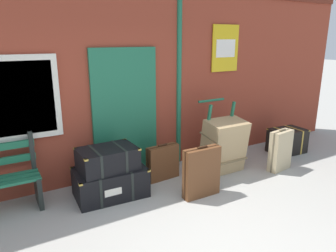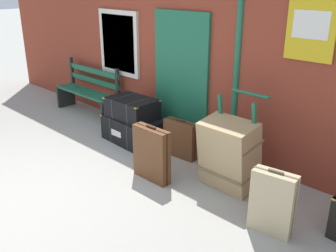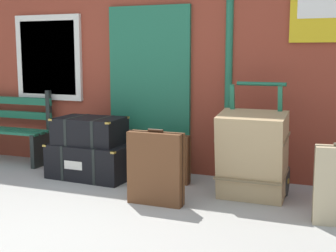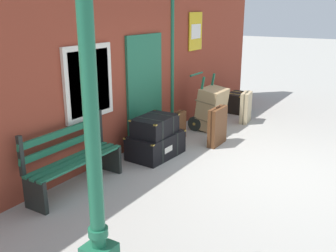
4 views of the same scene
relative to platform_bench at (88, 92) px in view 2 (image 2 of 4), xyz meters
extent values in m
plane|color=#A3A099|center=(2.08, -2.16, -0.44)|extent=(60.00, 60.00, 0.00)
cube|color=brown|center=(2.08, 0.44, 1.16)|extent=(10.40, 0.30, 3.20)
cube|color=#1E6647|center=(2.22, 0.27, 0.61)|extent=(1.10, 0.05, 2.10)
cube|color=#123D2A|center=(2.22, 0.25, 0.61)|extent=(0.06, 0.02, 2.10)
cube|color=silver|center=(0.70, 0.27, 1.01)|extent=(1.04, 0.06, 1.16)
cube|color=silver|center=(0.70, 0.25, 1.01)|extent=(0.88, 0.02, 1.00)
cylinder|color=#1E6647|center=(3.25, 0.29, 1.16)|extent=(0.09, 0.09, 3.14)
cube|color=gold|center=(4.24, 0.27, 1.61)|extent=(0.60, 0.02, 0.84)
cube|color=white|center=(4.24, 0.25, 1.61)|extent=(0.44, 0.01, 0.32)
cube|color=#1E6647|center=(0.00, -0.20, 0.01)|extent=(1.60, 0.09, 0.04)
cube|color=#1E6647|center=(0.00, -0.06, 0.01)|extent=(1.60, 0.09, 0.04)
cube|color=#1E6647|center=(0.00, 0.08, 0.01)|extent=(1.60, 0.09, 0.04)
cube|color=#1E6647|center=(0.00, 0.14, 0.21)|extent=(1.60, 0.05, 0.10)
cube|color=#1E6647|center=(0.00, 0.14, 0.41)|extent=(1.60, 0.05, 0.10)
cube|color=black|center=(-0.76, -0.06, -0.22)|extent=(0.06, 0.40, 0.45)
cube|color=black|center=(-0.76, 0.14, 0.29)|extent=(0.06, 0.06, 0.56)
cube|color=black|center=(0.76, -0.06, -0.22)|extent=(0.06, 0.40, 0.45)
cube|color=black|center=(0.76, 0.14, 0.29)|extent=(0.06, 0.06, 0.56)
cube|color=black|center=(1.71, -0.31, -0.23)|extent=(1.03, 0.69, 0.42)
cube|color=black|center=(1.49, -0.29, -0.23)|extent=(0.07, 0.65, 0.43)
cube|color=black|center=(1.94, -0.32, -0.23)|extent=(0.07, 0.65, 0.43)
cube|color=#B79338|center=(1.22, -0.58, -0.04)|extent=(0.05, 0.05, 0.02)
cube|color=#B79338|center=(2.17, -0.63, -0.04)|extent=(0.05, 0.05, 0.02)
cube|color=#B79338|center=(1.25, 0.02, -0.04)|extent=(0.05, 0.05, 0.02)
cube|color=#B79338|center=(2.21, -0.03, -0.04)|extent=(0.05, 0.05, 0.02)
cube|color=silver|center=(1.69, -0.63, -0.23)|extent=(0.36, 0.01, 0.10)
cube|color=black|center=(1.68, -0.31, 0.14)|extent=(0.81, 0.55, 0.32)
cube|color=black|center=(1.50, -0.32, 0.14)|extent=(0.05, 0.55, 0.33)
cube|color=black|center=(1.86, -0.31, 0.14)|extent=(0.05, 0.55, 0.33)
cube|color=#B79338|center=(1.31, -0.57, 0.28)|extent=(0.05, 0.05, 0.02)
cube|color=#B79338|center=(2.07, -0.56, 0.28)|extent=(0.05, 0.05, 0.02)
cube|color=#B79338|center=(1.30, -0.07, 0.28)|extent=(0.05, 0.05, 0.02)
cube|color=#B79338|center=(2.06, -0.06, 0.28)|extent=(0.05, 0.05, 0.02)
cube|color=black|center=(3.71, -0.47, -0.43)|extent=(0.56, 0.28, 0.03)
cube|color=#1E6647|center=(3.46, -0.27, 0.15)|extent=(0.04, 0.25, 1.19)
cube|color=#1E6647|center=(3.96, -0.27, 0.15)|extent=(0.04, 0.25, 1.19)
cylinder|color=#1E6647|center=(3.71, -0.06, 0.74)|extent=(0.54, 0.04, 0.04)
cylinder|color=black|center=(3.39, -0.21, -0.28)|extent=(0.04, 0.32, 0.32)
cylinder|color=#B79338|center=(3.39, -0.21, -0.28)|extent=(0.07, 0.06, 0.06)
cylinder|color=black|center=(4.03, -0.21, -0.28)|extent=(0.04, 0.32, 0.32)
cylinder|color=#B79338|center=(4.03, -0.21, -0.28)|extent=(0.07, 0.06, 0.06)
cube|color=tan|center=(3.71, -0.45, 0.02)|extent=(0.68, 0.55, 0.93)
cube|color=olive|center=(3.71, -0.45, -0.18)|extent=(0.70, 0.46, 0.08)
cube|color=olive|center=(3.71, -0.45, 0.22)|extent=(0.70, 0.46, 0.08)
cube|color=tan|center=(4.60, -0.90, -0.09)|extent=(0.48, 0.24, 0.71)
cylinder|color=#71644C|center=(4.60, -0.90, 0.28)|extent=(0.16, 0.05, 0.03)
cube|color=brown|center=(4.60, -0.90, -0.09)|extent=(0.47, 0.09, 0.72)
cube|color=brown|center=(2.85, -0.99, -0.08)|extent=(0.57, 0.16, 0.74)
cylinder|color=#3A2112|center=(2.85, -0.99, 0.31)|extent=(0.16, 0.03, 0.03)
cube|color=#351E10|center=(2.85, -0.99, -0.08)|extent=(0.58, 0.03, 0.75)
cube|color=brown|center=(2.65, -0.20, -0.16)|extent=(0.56, 0.20, 0.57)
cylinder|color=#3A2112|center=(2.65, -0.20, 0.14)|extent=(0.16, 0.04, 0.03)
cube|color=#351E10|center=(2.65, -0.20, -0.16)|extent=(0.56, 0.07, 0.58)
cube|color=#B79338|center=(5.09, -0.57, 0.02)|extent=(0.05, 0.05, 0.02)
camera|label=1|loc=(0.32, -4.35, 1.80)|focal=33.66mm
camera|label=2|loc=(6.21, -4.14, 2.11)|focal=40.90mm
camera|label=3|loc=(4.68, -5.21, 1.07)|focal=50.35mm
camera|label=4|loc=(-3.71, -3.92, 2.12)|focal=41.27mm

